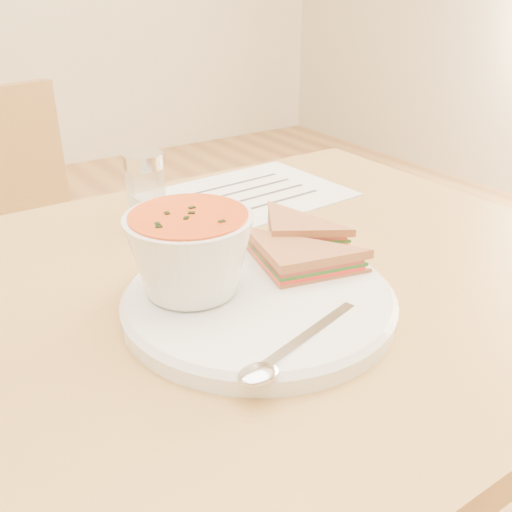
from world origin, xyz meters
TOP-DOWN VIEW (x-y plane):
  - chair_far at (-0.08, 0.57)m, footprint 0.46×0.46m
  - plate at (0.03, -0.07)m, footprint 0.33×0.33m
  - soup_bowl at (-0.03, -0.03)m, footprint 0.13×0.13m
  - sandwich_half_a at (0.05, -0.08)m, footprint 0.13×0.13m
  - sandwich_half_b at (0.08, -0.02)m, footprint 0.13×0.13m
  - spoon at (0.00, -0.17)m, footprint 0.19×0.09m
  - paper_menu at (0.20, 0.22)m, footprint 0.31×0.23m
  - condiment_shaker at (0.03, 0.21)m, footprint 0.06×0.06m

SIDE VIEW (x-z plane):
  - chair_far at x=-0.08m, z-range 0.00..0.86m
  - paper_menu at x=0.20m, z-range 0.75..0.75m
  - plate at x=0.03m, z-range 0.75..0.77m
  - spoon at x=0.00m, z-range 0.77..0.78m
  - sandwich_half_a at x=0.05m, z-range 0.77..0.80m
  - sandwich_half_b at x=0.08m, z-range 0.78..0.81m
  - condiment_shaker at x=0.03m, z-range 0.75..0.85m
  - soup_bowl at x=-0.03m, z-range 0.77..0.85m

